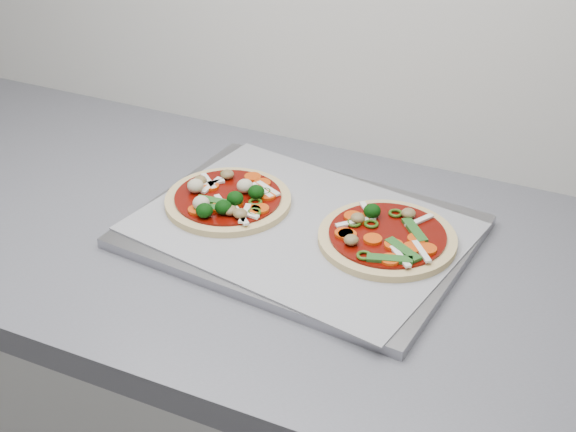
% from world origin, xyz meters
% --- Properties ---
extents(baking_tray, '(0.48, 0.37, 0.01)m').
position_xyz_m(baking_tray, '(0.65, 1.33, 0.91)').
color(baking_tray, gray).
rests_on(baking_tray, countertop).
extents(parchment, '(0.48, 0.38, 0.00)m').
position_xyz_m(parchment, '(0.65, 1.33, 0.92)').
color(parchment, '#98989D').
rests_on(parchment, baking_tray).
extents(pizza_left, '(0.25, 0.25, 0.03)m').
position_xyz_m(pizza_left, '(0.53, 1.34, 0.93)').
color(pizza_left, '#D0BB7C').
rests_on(pizza_left, parchment).
extents(pizza_right, '(0.22, 0.22, 0.03)m').
position_xyz_m(pizza_right, '(0.77, 1.34, 0.92)').
color(pizza_right, '#D0BB7C').
rests_on(pizza_right, parchment).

